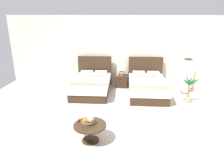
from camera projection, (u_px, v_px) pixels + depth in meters
The scene contains 13 objects.
ground_plane at pixel (115, 115), 6.23m from camera, with size 9.47×9.54×0.02m, color #BBAEA1.
wall_back at pixel (121, 51), 8.57m from camera, with size 9.47×0.12×2.81m, color beige.
wall_side_right at pixel (220, 68), 5.87m from camera, with size 0.12×5.14×2.81m, color beige.
bed_near_window at pixel (92, 85), 7.91m from camera, with size 1.43×2.12×1.21m.
bed_near_corner at pixel (147, 86), 7.71m from camera, with size 1.43×2.18×1.21m.
nightstand at pixel (121, 81), 8.50m from camera, with size 0.51×0.42×0.49m.
table_lamp at pixel (122, 69), 8.35m from camera, with size 0.30×0.30×0.43m.
vase at pixel (118, 73), 8.36m from camera, with size 0.07×0.07×0.19m.
coffee_table at pixel (90, 129), 4.85m from camera, with size 0.77×0.77×0.44m.
fruit_bowl at pixel (89, 121), 4.84m from camera, with size 0.34×0.34×0.21m.
loose_apple at pixel (79, 120), 4.95m from camera, with size 0.08×0.08×0.08m.
floor_lamp_corner at pixel (186, 76), 7.74m from camera, with size 0.26×0.26×1.31m.
potted_palm at pixel (188, 94), 6.99m from camera, with size 0.53×0.40×0.90m.
Camera 1 is at (0.45, -5.57, 2.89)m, focal length 33.37 mm.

